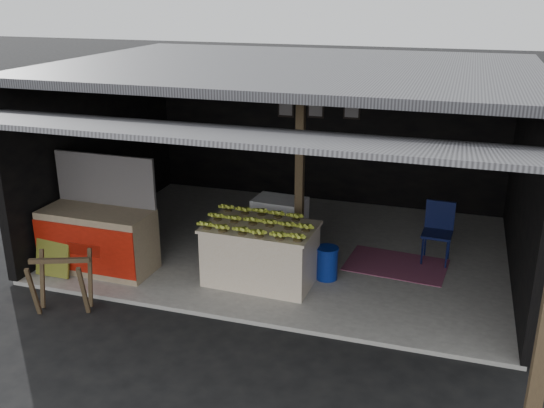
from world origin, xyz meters
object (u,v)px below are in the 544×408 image
(banana_table, at_px, (261,254))
(white_crate, at_px, (280,226))
(sawhorse, at_px, (62,278))
(neighbor_stall, at_px, (99,237))
(plastic_chair, at_px, (438,227))
(water_barrel, at_px, (327,264))

(banana_table, height_order, white_crate, white_crate)
(banana_table, relative_size, sawhorse, 1.81)
(neighbor_stall, xyz_separation_m, plastic_chair, (4.84, 1.88, 0.04))
(banana_table, relative_size, plastic_chair, 1.71)
(water_barrel, bearing_deg, plastic_chair, 38.23)
(banana_table, distance_m, neighbor_stall, 2.48)
(white_crate, distance_m, sawhorse, 3.42)
(plastic_chair, bearing_deg, sawhorse, -143.07)
(water_barrel, bearing_deg, neighbor_stall, -168.05)
(white_crate, height_order, plastic_chair, plastic_chair)
(neighbor_stall, height_order, water_barrel, neighbor_stall)
(white_crate, bearing_deg, sawhorse, -125.92)
(water_barrel, distance_m, plastic_chair, 1.92)
(neighbor_stall, distance_m, plastic_chair, 5.19)
(white_crate, relative_size, sawhorse, 1.02)
(neighbor_stall, relative_size, plastic_chair, 1.83)
(banana_table, xyz_separation_m, white_crate, (-0.05, 1.10, 0.01))
(sawhorse, relative_size, plastic_chair, 0.94)
(banana_table, xyz_separation_m, water_barrel, (0.90, 0.38, -0.20))
(banana_table, distance_m, plastic_chair, 2.84)
(white_crate, xyz_separation_m, sawhorse, (-2.20, -2.62, -0.02))
(neighbor_stall, bearing_deg, banana_table, 8.60)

